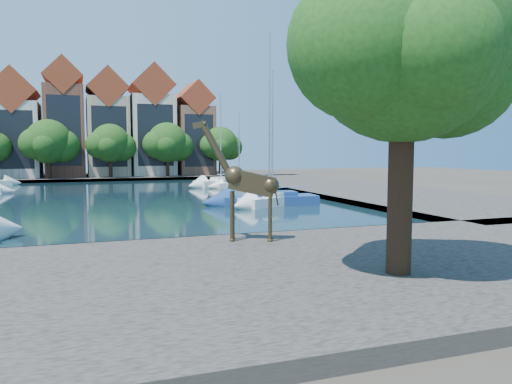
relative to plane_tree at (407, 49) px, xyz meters
The scene contains 20 objects.
ground 14.07m from the plane_tree, 130.22° to the left, with size 160.00×160.00×0.00m, color #38332B.
water_basin 34.72m from the plane_tree, 102.99° to the left, with size 38.00×50.00×0.08m, color black.
near_quay 10.82m from the plane_tree, 165.24° to the left, with size 50.00×14.00×0.50m, color #4C4741.
far_quay 65.87m from the plane_tree, 96.68° to the left, with size 60.00×16.00×0.50m, color #4C4741.
right_quay 38.04m from the plane_tree, 62.22° to the left, with size 14.00×52.00×0.50m, color #4C4741.
plane_tree is the anchor object (origin of this frame).
townhouse_west_inner 67.47m from the plane_tree, 105.57° to the left, with size 6.43×9.18×15.15m.
townhouse_center 66.03m from the plane_tree, 100.13° to the left, with size 5.44×9.18×16.93m.
townhouse_east_inner 65.24m from the plane_tree, 94.94° to the left, with size 5.94×9.18×15.79m.
townhouse_east_mid 65.00m from the plane_tree, 89.22° to the left, with size 6.43×9.18×16.65m.
townhouse_east_end 65.41m from the plane_tree, 83.52° to the left, with size 5.44×9.18×14.43m.
far_tree_mid_west 61.06m from the plane_tree, 102.79° to the left, with size 7.80×6.00×8.00m.
far_tree_mid_east 59.81m from the plane_tree, 95.30° to the left, with size 7.02×5.40×7.52m.
far_tree_east 59.60m from the plane_tree, 87.60° to the left, with size 7.54×5.80×7.84m.
far_tree_far_east 60.47m from the plane_tree, 80.01° to the left, with size 6.76×5.20×7.36m.
giraffe_statue 9.00m from the plane_tree, 112.68° to the left, with size 3.55×1.71×5.26m.
sailboat_right_a 24.18m from the plane_tree, 79.08° to the left, with size 6.04×4.20×10.48m.
sailboat_right_b 24.77m from the plane_tree, 79.37° to the left, with size 7.81×3.49×13.43m.
sailboat_right_c 41.93m from the plane_tree, 79.71° to the left, with size 5.36×2.06×8.56m.
sailboat_right_d 44.38m from the plane_tree, 82.15° to the left, with size 6.87×4.60×10.87m.
Camera 1 is at (-2.24, -22.51, 4.56)m, focal length 35.00 mm.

